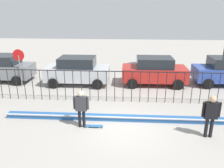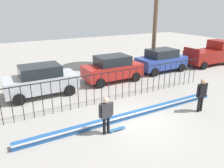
{
  "view_description": "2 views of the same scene",
  "coord_description": "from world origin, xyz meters",
  "px_view_note": "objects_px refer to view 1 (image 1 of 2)",
  "views": [
    {
      "loc": [
        0.18,
        -9.11,
        5.0
      ],
      "look_at": [
        -0.56,
        1.9,
        1.34
      ],
      "focal_mm": 36.69,
      "sensor_mm": 36.0,
      "label": 1
    },
    {
      "loc": [
        -5.58,
        -7.53,
        5.19
      ],
      "look_at": [
        -0.22,
        2.07,
        1.33
      ],
      "focal_mm": 35.15,
      "sensor_mm": 36.0,
      "label": 2
    }
  ],
  "objects_px": {
    "parked_car_silver": "(78,71)",
    "parked_car_red": "(154,71)",
    "skateboarder": "(81,106)",
    "parked_car_gray": "(2,68)",
    "skateboard": "(94,126)",
    "camera_operator": "(211,113)",
    "stop_sign": "(19,63)"
  },
  "relations": [
    {
      "from": "camera_operator",
      "to": "parked_car_red",
      "type": "distance_m",
      "value": 6.84
    },
    {
      "from": "skateboarder",
      "to": "parked_car_red",
      "type": "bearing_deg",
      "value": 87.52
    },
    {
      "from": "skateboard",
      "to": "camera_operator",
      "type": "bearing_deg",
      "value": -22.35
    },
    {
      "from": "parked_car_gray",
      "to": "stop_sign",
      "type": "bearing_deg",
      "value": -27.93
    },
    {
      "from": "skateboard",
      "to": "stop_sign",
      "type": "height_order",
      "value": "stop_sign"
    },
    {
      "from": "skateboarder",
      "to": "parked_car_red",
      "type": "height_order",
      "value": "parked_car_red"
    },
    {
      "from": "camera_operator",
      "to": "parked_car_red",
      "type": "xyz_separation_m",
      "value": [
        -1.51,
        6.67,
        -0.11
      ]
    },
    {
      "from": "skateboard",
      "to": "camera_operator",
      "type": "distance_m",
      "value": 4.89
    },
    {
      "from": "parked_car_red",
      "to": "camera_operator",
      "type": "bearing_deg",
      "value": -73.92
    },
    {
      "from": "parked_car_red",
      "to": "stop_sign",
      "type": "xyz_separation_m",
      "value": [
        -8.87,
        -0.95,
        0.64
      ]
    },
    {
      "from": "skateboarder",
      "to": "skateboard",
      "type": "height_order",
      "value": "skateboarder"
    },
    {
      "from": "stop_sign",
      "to": "parked_car_gray",
      "type": "bearing_deg",
      "value": 150.62
    },
    {
      "from": "parked_car_gray",
      "to": "parked_car_silver",
      "type": "xyz_separation_m",
      "value": [
        5.55,
        -0.37,
        0.0
      ]
    },
    {
      "from": "parked_car_silver",
      "to": "skateboarder",
      "type": "bearing_deg",
      "value": -76.52
    },
    {
      "from": "parked_car_gray",
      "to": "camera_operator",
      "type": "bearing_deg",
      "value": -27.48
    },
    {
      "from": "skateboard",
      "to": "stop_sign",
      "type": "distance_m",
      "value": 7.85
    },
    {
      "from": "skateboarder",
      "to": "parked_car_gray",
      "type": "bearing_deg",
      "value": 166.81
    },
    {
      "from": "parked_car_silver",
      "to": "parked_car_red",
      "type": "bearing_deg",
      "value": 3.03
    },
    {
      "from": "camera_operator",
      "to": "parked_car_silver",
      "type": "distance_m",
      "value": 9.27
    },
    {
      "from": "camera_operator",
      "to": "parked_car_silver",
      "type": "bearing_deg",
      "value": -19.25
    },
    {
      "from": "skateboard",
      "to": "parked_car_silver",
      "type": "xyz_separation_m",
      "value": [
        -1.94,
        5.93,
        0.91
      ]
    },
    {
      "from": "skateboarder",
      "to": "stop_sign",
      "type": "xyz_separation_m",
      "value": [
        -5.09,
        5.24,
        0.6
      ]
    },
    {
      "from": "parked_car_gray",
      "to": "stop_sign",
      "type": "distance_m",
      "value": 2.24
    },
    {
      "from": "skateboarder",
      "to": "skateboard",
      "type": "bearing_deg",
      "value": 27.57
    },
    {
      "from": "skateboarder",
      "to": "parked_car_red",
      "type": "distance_m",
      "value": 7.25
    },
    {
      "from": "skateboarder",
      "to": "skateboard",
      "type": "relative_size",
      "value": 2.13
    },
    {
      "from": "skateboarder",
      "to": "camera_operator",
      "type": "relative_size",
      "value": 0.95
    },
    {
      "from": "skateboarder",
      "to": "stop_sign",
      "type": "bearing_deg",
      "value": 163.11
    },
    {
      "from": "parked_car_silver",
      "to": "skateboard",
      "type": "bearing_deg",
      "value": -71.81
    },
    {
      "from": "skateboarder",
      "to": "camera_operator",
      "type": "xyz_separation_m",
      "value": [
        5.29,
        -0.48,
        0.06
      ]
    },
    {
      "from": "parked_car_silver",
      "to": "stop_sign",
      "type": "xyz_separation_m",
      "value": [
        -3.68,
        -0.68,
        0.64
      ]
    },
    {
      "from": "parked_car_red",
      "to": "stop_sign",
      "type": "relative_size",
      "value": 1.72
    }
  ]
}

